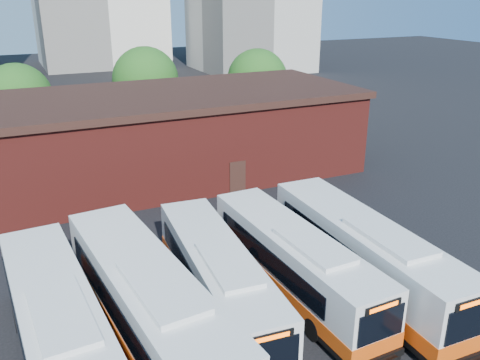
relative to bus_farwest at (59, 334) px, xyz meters
name	(u,v)px	position (x,y,z in m)	size (l,w,h in m)	color
ground	(305,310)	(10.33, -0.61, -1.58)	(220.00, 220.00, 0.00)	black
bus_farwest	(59,334)	(0.00, 0.00, 0.00)	(3.53, 12.93, 3.48)	silver
bus_west	(148,309)	(3.38, 0.00, 0.10)	(4.14, 13.81, 3.71)	silver
bus_midwest	(218,282)	(6.74, 0.97, -0.10)	(3.34, 12.12, 3.26)	silver
bus_mideast	(294,265)	(10.53, 0.84, -0.08)	(2.99, 12.27, 3.32)	silver
bus_east	(364,258)	(13.77, -0.11, 0.04)	(2.96, 13.17, 3.57)	silver
transit_worker	(425,322)	(13.65, -4.35, -0.77)	(0.59, 0.39, 1.62)	#111932
depot_building	(169,133)	(10.33, 19.39, 1.68)	(28.60, 12.60, 6.40)	maroon
tree_west	(18,98)	(0.33, 31.39, 3.06)	(6.00, 6.00, 7.65)	#382314
tree_mid	(146,80)	(12.33, 33.39, 3.50)	(6.56, 6.56, 8.36)	#382314
tree_east	(257,79)	(23.33, 30.39, 3.25)	(6.24, 6.24, 7.96)	#382314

